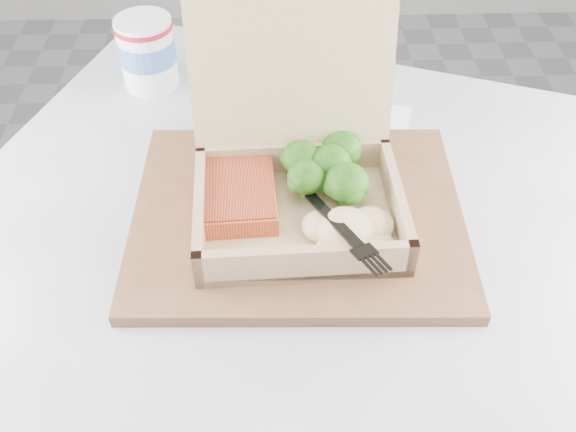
{
  "coord_description": "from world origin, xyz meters",
  "views": [
    {
      "loc": [
        0.28,
        -0.32,
        1.22
      ],
      "look_at": [
        0.29,
        0.14,
        0.76
      ],
      "focal_mm": 40.0,
      "sensor_mm": 36.0,
      "label": 1
    }
  ],
  "objects_px": {
    "takeout_container": "(296,166)",
    "serving_tray": "(298,215)",
    "cafe_table": "(285,341)",
    "paper_cup": "(147,51)"
  },
  "relations": [
    {
      "from": "serving_tray",
      "to": "takeout_container",
      "type": "distance_m",
      "value": 0.06
    },
    {
      "from": "cafe_table",
      "to": "takeout_container",
      "type": "xyz_separation_m",
      "value": [
        0.01,
        0.05,
        0.25
      ]
    },
    {
      "from": "cafe_table",
      "to": "takeout_container",
      "type": "height_order",
      "value": "takeout_container"
    },
    {
      "from": "serving_tray",
      "to": "takeout_container",
      "type": "xyz_separation_m",
      "value": [
        -0.0,
        0.01,
        0.06
      ]
    },
    {
      "from": "takeout_container",
      "to": "serving_tray",
      "type": "bearing_deg",
      "value": -87.24
    },
    {
      "from": "cafe_table",
      "to": "paper_cup",
      "type": "distance_m",
      "value": 0.43
    },
    {
      "from": "cafe_table",
      "to": "serving_tray",
      "type": "bearing_deg",
      "value": 64.38
    },
    {
      "from": "takeout_container",
      "to": "paper_cup",
      "type": "distance_m",
      "value": 0.32
    },
    {
      "from": "cafe_table",
      "to": "paper_cup",
      "type": "height_order",
      "value": "paper_cup"
    },
    {
      "from": "cafe_table",
      "to": "paper_cup",
      "type": "relative_size",
      "value": 10.18
    }
  ]
}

